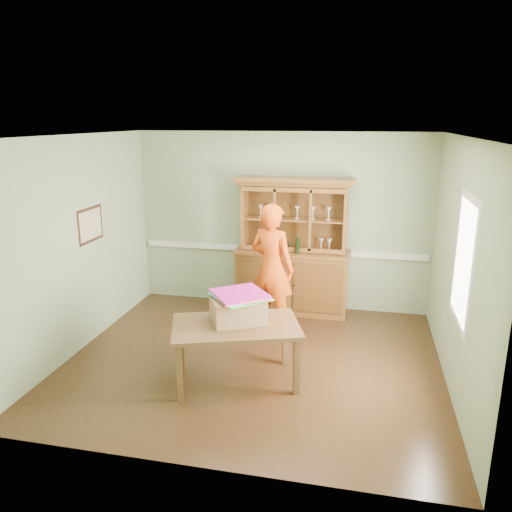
% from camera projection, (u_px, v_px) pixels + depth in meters
% --- Properties ---
extents(floor, '(4.50, 4.50, 0.00)m').
position_uv_depth(floor, '(253.00, 361.00, 6.15)').
color(floor, '#432B15').
rests_on(floor, ground).
extents(ceiling, '(4.50, 4.50, 0.00)m').
position_uv_depth(ceiling, '(253.00, 136.00, 5.43)').
color(ceiling, white).
rests_on(ceiling, wall_back).
extents(wall_back, '(4.50, 0.00, 4.50)m').
position_uv_depth(wall_back, '(281.00, 221.00, 7.67)').
color(wall_back, '#8CA37A').
rests_on(wall_back, floor).
extents(wall_left, '(0.00, 4.00, 4.00)m').
position_uv_depth(wall_left, '(78.00, 245.00, 6.25)').
color(wall_left, '#8CA37A').
rests_on(wall_left, floor).
extents(wall_right, '(0.00, 4.00, 4.00)m').
position_uv_depth(wall_right, '(458.00, 267.00, 5.33)').
color(wall_right, '#8CA37A').
rests_on(wall_right, floor).
extents(wall_front, '(4.50, 0.00, 4.50)m').
position_uv_depth(wall_front, '(198.00, 322.00, 3.90)').
color(wall_front, '#8CA37A').
rests_on(wall_front, floor).
extents(chair_rail, '(4.41, 0.05, 0.08)m').
position_uv_depth(chair_rail, '(281.00, 250.00, 7.77)').
color(chair_rail, silver).
rests_on(chair_rail, wall_back).
extents(framed_map, '(0.03, 0.60, 0.46)m').
position_uv_depth(framed_map, '(91.00, 225.00, 6.47)').
color(framed_map, '#301C13').
rests_on(framed_map, wall_left).
extents(window_panel, '(0.03, 0.96, 1.36)m').
position_uv_depth(window_panel, '(463.00, 261.00, 5.01)').
color(window_panel, silver).
rests_on(window_panel, wall_right).
extents(china_hutch, '(1.74, 0.58, 2.05)m').
position_uv_depth(china_hutch, '(292.00, 266.00, 7.58)').
color(china_hutch, brown).
rests_on(china_hutch, floor).
extents(dining_table, '(1.58, 1.24, 0.69)m').
position_uv_depth(dining_table, '(236.00, 331.00, 5.51)').
color(dining_table, brown).
rests_on(dining_table, floor).
extents(cardboard_box, '(0.71, 0.66, 0.27)m').
position_uv_depth(cardboard_box, '(238.00, 310.00, 5.55)').
color(cardboard_box, '#9A6F4F').
rests_on(cardboard_box, dining_table).
extents(kite_stack, '(0.75, 0.75, 0.06)m').
position_uv_depth(kite_stack, '(241.00, 296.00, 5.52)').
color(kite_stack, gold).
rests_on(kite_stack, cardboard_box).
extents(person, '(0.77, 0.64, 1.80)m').
position_uv_depth(person, '(272.00, 268.00, 6.85)').
color(person, '#F8540F').
rests_on(person, floor).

